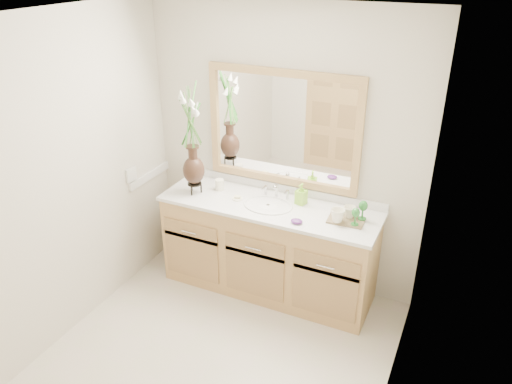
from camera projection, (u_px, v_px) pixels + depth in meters
The scene contains 22 objects.
floor at pixel (212, 363), 3.64m from camera, with size 2.60×2.60×0.00m, color beige.
ceiling at pixel (194, 18), 2.58m from camera, with size 2.40×2.60×0.02m, color white.
wall_back at pixel (283, 151), 4.17m from camera, with size 2.40×0.02×2.40m, color beige.
wall_front at pixel (44, 360), 2.06m from camera, with size 2.40×0.02×2.40m, color beige.
wall_left at pixel (59, 185), 3.57m from camera, with size 0.02×2.60×2.40m, color beige.
wall_right at pixel (399, 267), 2.66m from camera, with size 0.02×2.60×2.40m, color beige.
vanity at pixel (268, 249), 4.29m from camera, with size 1.80×0.55×0.80m.
counter at pixel (269, 206), 4.11m from camera, with size 1.84×0.57×0.03m, color white.
sink at pixel (268, 211), 4.11m from camera, with size 0.38×0.34×0.23m.
mirror at pixel (283, 129), 4.06m from camera, with size 1.32×0.04×0.97m.
switch_plate at pixel (131, 174), 4.28m from camera, with size 0.02×0.12×0.12m, color white.
door at pixel (6, 370), 2.27m from camera, with size 0.80×0.03×2.00m, color tan.
flower_vase at pixel (191, 126), 4.04m from camera, with size 0.22×0.22×0.89m.
tumbler at pixel (220, 185), 4.33m from camera, with size 0.08×0.08×0.10m, color white.
soap_dish at pixel (237, 198), 4.19m from camera, with size 0.09×0.09×0.03m.
soap_bottle at pixel (301, 195), 4.08m from camera, with size 0.07×0.07×0.16m, color #93DE34.
purple_dish at pixel (297, 221), 3.82m from camera, with size 0.09×0.07×0.03m, color #54236B.
tray at pixel (346, 220), 3.85m from camera, with size 0.28×0.18×0.01m, color brown.
mug_left at pixel (338, 215), 3.80m from camera, with size 0.11×0.10×0.11m, color white.
mug_right at pixel (349, 212), 3.86m from camera, with size 0.10×0.09×0.10m, color white.
goblet_front at pixel (356, 214), 3.74m from camera, with size 0.06×0.06×0.14m.
goblet_back at pixel (363, 207), 3.81m from camera, with size 0.07×0.07×0.16m.
Camera 1 is at (1.44, -2.33, 2.73)m, focal length 35.00 mm.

